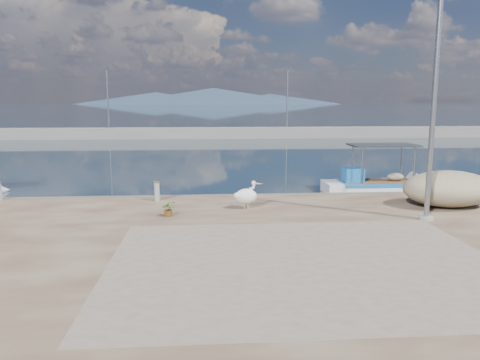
% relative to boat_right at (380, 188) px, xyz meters
% --- Properties ---
extents(ground, '(1400.00, 1400.00, 0.00)m').
position_rel_boat_right_xyz_m(ground, '(-6.76, -7.55, -0.20)').
color(ground, '#162635').
rests_on(ground, ground).
extents(quay, '(44.00, 22.00, 0.50)m').
position_rel_boat_right_xyz_m(quay, '(-6.76, -13.55, 0.05)').
color(quay, '#4D3121').
rests_on(quay, ground).
extents(quay_patch, '(9.00, 7.00, 0.01)m').
position_rel_boat_right_xyz_m(quay_patch, '(-5.76, -10.55, 0.30)').
color(quay_patch, gray).
rests_on(quay_patch, quay).
extents(breakwater, '(120.00, 2.20, 7.50)m').
position_rel_boat_right_xyz_m(breakwater, '(-6.77, 32.45, 0.40)').
color(breakwater, gray).
rests_on(breakwater, ground).
extents(mountains, '(370.00, 280.00, 22.00)m').
position_rel_boat_right_xyz_m(mountains, '(-2.37, 642.45, 9.30)').
color(mountains, '#28384C').
rests_on(mountains, ground).
extents(boat_right, '(5.42, 1.85, 2.60)m').
position_rel_boat_right_xyz_m(boat_right, '(0.00, 0.00, 0.00)').
color(boat_right, white).
rests_on(boat_right, ground).
extents(pelican, '(1.02, 0.58, 0.97)m').
position_rel_boat_right_xyz_m(pelican, '(-6.63, -5.00, 0.76)').
color(pelican, tan).
rests_on(pelican, quay).
extents(lamp_post, '(0.44, 0.96, 7.00)m').
position_rel_boat_right_xyz_m(lamp_post, '(-1.12, -6.85, 3.60)').
color(lamp_post, gray).
rests_on(lamp_post, quay).
extents(bollard_near, '(0.26, 0.26, 0.79)m').
position_rel_boat_right_xyz_m(bollard_near, '(-9.84, -3.48, 0.72)').
color(bollard_near, gray).
rests_on(bollard_near, quay).
extents(potted_plant, '(0.52, 0.48, 0.50)m').
position_rel_boat_right_xyz_m(potted_plant, '(-9.22, -5.88, 0.55)').
color(potted_plant, '#33722D').
rests_on(potted_plant, quay).
extents(net_pile_c, '(3.21, 2.30, 1.26)m').
position_rel_boat_right_xyz_m(net_pile_c, '(0.51, -5.11, 0.93)').
color(net_pile_c, tan).
rests_on(net_pile_c, quay).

